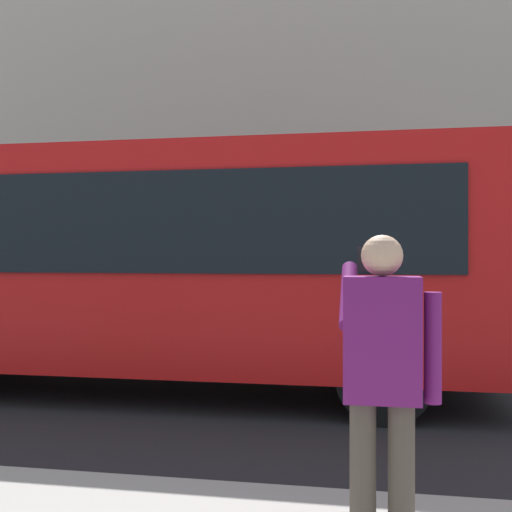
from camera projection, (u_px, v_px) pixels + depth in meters
The scene contains 4 objects.
ground_plane at pixel (275, 393), 7.84m from camera, with size 60.00×60.00×0.00m, color #232326.
building_facade_far at pixel (319, 74), 14.52m from camera, with size 28.00×1.55×12.00m.
red_bus at pixel (143, 260), 7.99m from camera, with size 9.05×2.54×3.08m.
pedestrian_photographer at pixel (383, 369), 3.28m from camera, with size 0.53×0.52×1.70m.
Camera 1 is at (-1.18, 7.76, 1.74)m, focal length 43.51 mm.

